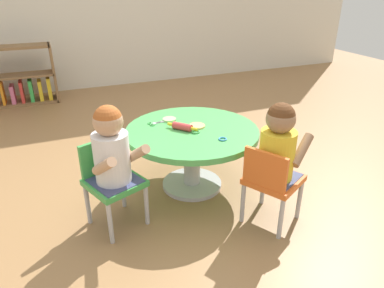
{
  "coord_description": "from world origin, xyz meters",
  "views": [
    {
      "loc": [
        -0.86,
        -2.1,
        1.42
      ],
      "look_at": [
        0.0,
        0.0,
        0.35
      ],
      "focal_mm": 33.04,
      "sensor_mm": 36.0,
      "label": 1
    }
  ],
  "objects_px": {
    "seated_child_left": "(111,148)",
    "rolling_pin": "(182,127)",
    "craft_table": "(192,142)",
    "seated_child_right": "(278,145)",
    "child_chair_right": "(271,181)",
    "bookshelf_low": "(16,81)",
    "child_chair_left": "(111,180)",
    "craft_scissors": "(155,123)"
  },
  "relations": [
    {
      "from": "craft_table",
      "to": "bookshelf_low",
      "type": "relative_size",
      "value": 1.0
    },
    {
      "from": "craft_table",
      "to": "child_chair_right",
      "type": "relative_size",
      "value": 1.74
    },
    {
      "from": "child_chair_left",
      "to": "seated_child_left",
      "type": "bearing_deg",
      "value": -68.49
    },
    {
      "from": "seated_child_right",
      "to": "rolling_pin",
      "type": "relative_size",
      "value": 2.7
    },
    {
      "from": "child_chair_left",
      "to": "child_chair_right",
      "type": "relative_size",
      "value": 1.0
    },
    {
      "from": "seated_child_left",
      "to": "seated_child_right",
      "type": "distance_m",
      "value": 0.97
    },
    {
      "from": "child_chair_left",
      "to": "bookshelf_low",
      "type": "bearing_deg",
      "value": 102.89
    },
    {
      "from": "bookshelf_low",
      "to": "craft_scissors",
      "type": "distance_m",
      "value": 2.58
    },
    {
      "from": "seated_child_right",
      "to": "seated_child_left",
      "type": "bearing_deg",
      "value": 160.52
    },
    {
      "from": "bookshelf_low",
      "to": "rolling_pin",
      "type": "height_order",
      "value": "bookshelf_low"
    },
    {
      "from": "craft_table",
      "to": "seated_child_left",
      "type": "height_order",
      "value": "seated_child_left"
    },
    {
      "from": "child_chair_right",
      "to": "craft_scissors",
      "type": "relative_size",
      "value": 3.84
    },
    {
      "from": "child_chair_left",
      "to": "rolling_pin",
      "type": "xyz_separation_m",
      "value": [
        0.55,
        0.22,
        0.18
      ]
    },
    {
      "from": "child_chair_right",
      "to": "craft_scissors",
      "type": "distance_m",
      "value": 0.93
    },
    {
      "from": "child_chair_right",
      "to": "seated_child_right",
      "type": "height_order",
      "value": "seated_child_right"
    },
    {
      "from": "craft_table",
      "to": "bookshelf_low",
      "type": "height_order",
      "value": "bookshelf_low"
    },
    {
      "from": "seated_child_left",
      "to": "seated_child_right",
      "type": "height_order",
      "value": "same"
    },
    {
      "from": "seated_child_right",
      "to": "bookshelf_low",
      "type": "xyz_separation_m",
      "value": [
        -1.56,
        3.11,
        -0.24
      ]
    },
    {
      "from": "craft_table",
      "to": "seated_child_right",
      "type": "xyz_separation_m",
      "value": [
        0.31,
        -0.56,
        0.17
      ]
    },
    {
      "from": "craft_scissors",
      "to": "bookshelf_low",
      "type": "bearing_deg",
      "value": 113.64
    },
    {
      "from": "seated_child_left",
      "to": "craft_scissors",
      "type": "distance_m",
      "value": 0.59
    },
    {
      "from": "craft_scissors",
      "to": "seated_child_left",
      "type": "bearing_deg",
      "value": -131.56
    },
    {
      "from": "craft_table",
      "to": "seated_child_left",
      "type": "bearing_deg",
      "value": -158.03
    },
    {
      "from": "child_chair_left",
      "to": "craft_scissors",
      "type": "bearing_deg",
      "value": 44.83
    },
    {
      "from": "bookshelf_low",
      "to": "craft_scissors",
      "type": "xyz_separation_m",
      "value": [
        1.03,
        -2.36,
        0.17
      ]
    },
    {
      "from": "craft_table",
      "to": "seated_child_right",
      "type": "height_order",
      "value": "seated_child_right"
    },
    {
      "from": "child_chair_right",
      "to": "rolling_pin",
      "type": "bearing_deg",
      "value": 120.18
    },
    {
      "from": "child_chair_right",
      "to": "seated_child_right",
      "type": "bearing_deg",
      "value": 28.61
    },
    {
      "from": "seated_child_right",
      "to": "child_chair_left",
      "type": "bearing_deg",
      "value": 158.79
    },
    {
      "from": "bookshelf_low",
      "to": "craft_table",
      "type": "bearing_deg",
      "value": -63.99
    },
    {
      "from": "craft_table",
      "to": "child_chair_left",
      "type": "height_order",
      "value": "child_chair_left"
    },
    {
      "from": "craft_table",
      "to": "craft_scissors",
      "type": "xyz_separation_m",
      "value": [
        -0.21,
        0.19,
        0.11
      ]
    },
    {
      "from": "seated_child_right",
      "to": "craft_scissors",
      "type": "height_order",
      "value": "seated_child_right"
    },
    {
      "from": "seated_child_left",
      "to": "bookshelf_low",
      "type": "height_order",
      "value": "seated_child_left"
    },
    {
      "from": "rolling_pin",
      "to": "bookshelf_low",
      "type": "bearing_deg",
      "value": 114.88
    },
    {
      "from": "seated_child_left",
      "to": "rolling_pin",
      "type": "height_order",
      "value": "seated_child_left"
    },
    {
      "from": "child_chair_left",
      "to": "seated_child_right",
      "type": "distance_m",
      "value": 1.02
    },
    {
      "from": "craft_table",
      "to": "seated_child_left",
      "type": "distance_m",
      "value": 0.67
    },
    {
      "from": "craft_table",
      "to": "craft_scissors",
      "type": "height_order",
      "value": "craft_scissors"
    },
    {
      "from": "seated_child_left",
      "to": "child_chair_right",
      "type": "height_order",
      "value": "seated_child_left"
    },
    {
      "from": "child_chair_right",
      "to": "craft_table",
      "type": "bearing_deg",
      "value": 115.54
    },
    {
      "from": "craft_table",
      "to": "rolling_pin",
      "type": "distance_m",
      "value": 0.14
    }
  ]
}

